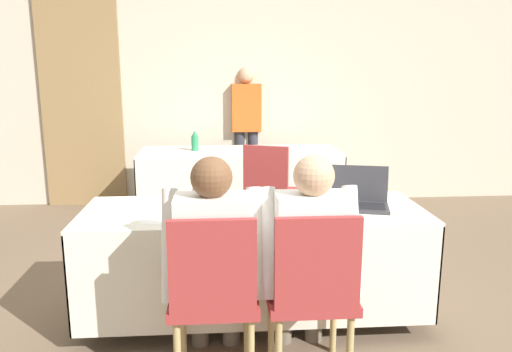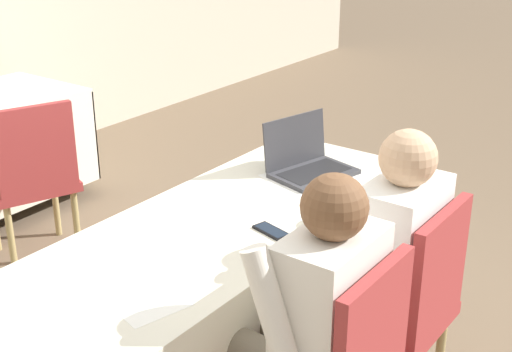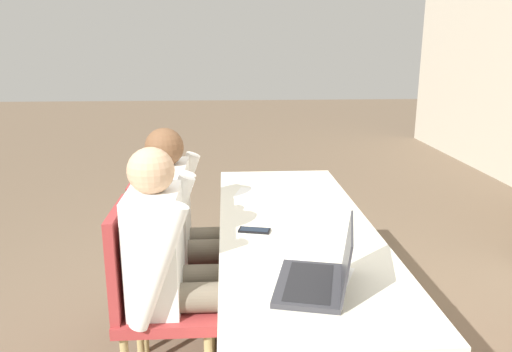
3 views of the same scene
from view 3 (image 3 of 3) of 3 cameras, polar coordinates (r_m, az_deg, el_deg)
name	(u,v)px [view 3 (image 3 of 3)]	position (r m, az deg, el deg)	size (l,w,h in m)	color
conference_table_near	(295,257)	(2.53, 4.48, -9.22)	(2.10, 0.74, 0.73)	silver
laptop	(320,276)	(1.85, 7.38, -11.29)	(0.41, 0.34, 0.24)	#333338
cell_phone	(254,230)	(2.37, -0.18, -6.22)	(0.10, 0.16, 0.01)	black
paper_beside_laptop	(312,273)	(1.98, 6.38, -11.01)	(0.31, 0.36, 0.00)	white
paper_centre_table	(261,194)	(2.95, 0.62, -2.01)	(0.28, 0.34, 0.00)	white
chair_near_left	(164,250)	(2.77, -10.43, -8.27)	(0.44, 0.44, 0.91)	tan
chair_near_right	(152,293)	(2.34, -11.82, -12.97)	(0.44, 0.44, 0.91)	tan
person_checkered_shirt	(183,221)	(2.70, -8.40, -5.16)	(0.50, 0.52, 1.17)	#665B4C
person_white_shirt	(174,260)	(2.26, -9.40, -9.42)	(0.50, 0.52, 1.17)	#665B4C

